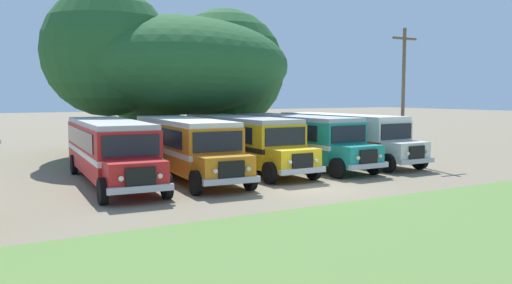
{
  "coord_description": "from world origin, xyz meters",
  "views": [
    {
      "loc": [
        -13.13,
        -17.84,
        3.98
      ],
      "look_at": [
        0.0,
        5.01,
        1.6
      ],
      "focal_mm": 36.53,
      "sensor_mm": 36.0,
      "label": 1
    }
  ],
  "objects_px": {
    "parked_bus_slot_3": "(297,137)",
    "broad_shade_tree": "(173,67)",
    "parked_bus_slot_1": "(185,144)",
    "utility_pole": "(403,92)",
    "parked_bus_slot_4": "(343,135)",
    "parked_bus_slot_2": "(242,140)",
    "parked_bus_slot_0": "(110,148)"
  },
  "relations": [
    {
      "from": "parked_bus_slot_0",
      "to": "broad_shade_tree",
      "type": "relative_size",
      "value": 0.61
    },
    {
      "from": "parked_bus_slot_1",
      "to": "parked_bus_slot_3",
      "type": "relative_size",
      "value": 1.01
    },
    {
      "from": "parked_bus_slot_3",
      "to": "broad_shade_tree",
      "type": "height_order",
      "value": "broad_shade_tree"
    },
    {
      "from": "parked_bus_slot_3",
      "to": "utility_pole",
      "type": "xyz_separation_m",
      "value": [
        5.88,
        -2.26,
        2.59
      ]
    },
    {
      "from": "parked_bus_slot_1",
      "to": "broad_shade_tree",
      "type": "distance_m",
      "value": 11.79
    },
    {
      "from": "parked_bus_slot_1",
      "to": "parked_bus_slot_2",
      "type": "relative_size",
      "value": 1.01
    },
    {
      "from": "parked_bus_slot_1",
      "to": "parked_bus_slot_3",
      "type": "distance_m",
      "value": 7.08
    },
    {
      "from": "parked_bus_slot_0",
      "to": "parked_bus_slot_4",
      "type": "height_order",
      "value": "same"
    },
    {
      "from": "broad_shade_tree",
      "to": "parked_bus_slot_2",
      "type": "bearing_deg",
      "value": -88.54
    },
    {
      "from": "parked_bus_slot_3",
      "to": "parked_bus_slot_4",
      "type": "xyz_separation_m",
      "value": [
        3.41,
        0.16,
        0.0
      ]
    },
    {
      "from": "parked_bus_slot_0",
      "to": "parked_bus_slot_3",
      "type": "height_order",
      "value": "same"
    },
    {
      "from": "utility_pole",
      "to": "parked_bus_slot_0",
      "type": "bearing_deg",
      "value": 174.17
    },
    {
      "from": "parked_bus_slot_2",
      "to": "parked_bus_slot_3",
      "type": "bearing_deg",
      "value": 86.14
    },
    {
      "from": "parked_bus_slot_2",
      "to": "parked_bus_slot_4",
      "type": "xyz_separation_m",
      "value": [
        6.84,
        -0.1,
        0.0
      ]
    },
    {
      "from": "parked_bus_slot_3",
      "to": "parked_bus_slot_4",
      "type": "height_order",
      "value": "same"
    },
    {
      "from": "parked_bus_slot_4",
      "to": "utility_pole",
      "type": "relative_size",
      "value": 1.39
    },
    {
      "from": "parked_bus_slot_3",
      "to": "parked_bus_slot_4",
      "type": "relative_size",
      "value": 1.0
    },
    {
      "from": "parked_bus_slot_0",
      "to": "parked_bus_slot_2",
      "type": "xyz_separation_m",
      "value": [
        7.29,
        0.83,
        0.0
      ]
    },
    {
      "from": "parked_bus_slot_4",
      "to": "broad_shade_tree",
      "type": "relative_size",
      "value": 0.6
    },
    {
      "from": "broad_shade_tree",
      "to": "utility_pole",
      "type": "height_order",
      "value": "broad_shade_tree"
    },
    {
      "from": "parked_bus_slot_4",
      "to": "utility_pole",
      "type": "bearing_deg",
      "value": 44.15
    },
    {
      "from": "utility_pole",
      "to": "parked_bus_slot_3",
      "type": "bearing_deg",
      "value": 158.94
    },
    {
      "from": "parked_bus_slot_4",
      "to": "broad_shade_tree",
      "type": "xyz_separation_m",
      "value": [
        -7.08,
        9.67,
        4.35
      ]
    },
    {
      "from": "broad_shade_tree",
      "to": "utility_pole",
      "type": "xyz_separation_m",
      "value": [
        9.55,
        -12.09,
        -1.76
      ]
    },
    {
      "from": "parked_bus_slot_4",
      "to": "parked_bus_slot_2",
      "type": "bearing_deg",
      "value": -92.21
    },
    {
      "from": "parked_bus_slot_0",
      "to": "parked_bus_slot_3",
      "type": "bearing_deg",
      "value": 96.84
    },
    {
      "from": "parked_bus_slot_1",
      "to": "broad_shade_tree",
      "type": "bearing_deg",
      "value": 165.86
    },
    {
      "from": "parked_bus_slot_3",
      "to": "broad_shade_tree",
      "type": "relative_size",
      "value": 0.61
    },
    {
      "from": "parked_bus_slot_2",
      "to": "utility_pole",
      "type": "xyz_separation_m",
      "value": [
        9.3,
        -2.52,
        2.59
      ]
    },
    {
      "from": "parked_bus_slot_2",
      "to": "parked_bus_slot_3",
      "type": "relative_size",
      "value": 1.0
    },
    {
      "from": "parked_bus_slot_1",
      "to": "parked_bus_slot_3",
      "type": "bearing_deg",
      "value": 98.69
    },
    {
      "from": "parked_bus_slot_1",
      "to": "broad_shade_tree",
      "type": "height_order",
      "value": "broad_shade_tree"
    }
  ]
}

